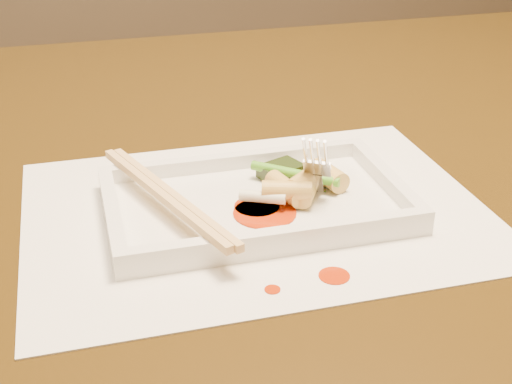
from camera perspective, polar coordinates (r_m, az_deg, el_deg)
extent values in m
cube|color=black|center=(0.77, -3.05, 2.39)|extent=(1.40, 0.90, 0.04)
cylinder|color=black|center=(1.48, 18.21, -2.39)|extent=(0.07, 0.07, 0.71)
cube|color=white|center=(0.63, 0.00, -1.52)|extent=(0.40, 0.30, 0.00)
cylinder|color=#B72A05|center=(0.54, 6.28, -6.67)|extent=(0.02, 0.02, 0.00)
cylinder|color=#B72A05|center=(0.53, 1.33, -7.81)|extent=(0.01, 0.01, 0.00)
cube|color=white|center=(0.63, 0.00, -1.14)|extent=(0.26, 0.16, 0.01)
cube|color=white|center=(0.69, -1.62, 2.53)|extent=(0.26, 0.01, 0.01)
cube|color=white|center=(0.56, 1.98, -3.65)|extent=(0.26, 0.01, 0.01)
cube|color=white|center=(0.60, -11.42, -1.67)|extent=(0.01, 0.14, 0.01)
cube|color=white|center=(0.66, 10.43, 1.06)|extent=(0.01, 0.14, 0.01)
cube|color=black|center=(0.66, 2.01, 1.71)|extent=(0.05, 0.04, 0.01)
cylinder|color=#EAEACC|center=(0.61, 0.53, -0.40)|extent=(0.04, 0.03, 0.01)
cylinder|color=#3D8F17|center=(0.65, 3.13, 1.47)|extent=(0.07, 0.06, 0.01)
cube|color=#DEB06F|center=(0.60, -7.55, -0.31)|extent=(0.08, 0.20, 0.01)
cube|color=#DEB06F|center=(0.60, -6.80, -0.21)|extent=(0.08, 0.20, 0.01)
cylinder|color=#B72A05|center=(0.62, 0.08, -1.15)|extent=(0.04, 0.04, 0.00)
cylinder|color=#B72A05|center=(0.61, 0.70, -1.69)|extent=(0.05, 0.05, 0.00)
cylinder|color=#DFC768|center=(0.63, 3.86, 0.49)|extent=(0.04, 0.05, 0.02)
cylinder|color=#DFC768|center=(0.63, 4.13, 0.35)|extent=(0.04, 0.05, 0.02)
cylinder|color=#DFC768|center=(0.63, 3.94, 0.98)|extent=(0.04, 0.04, 0.02)
cylinder|color=#DFC768|center=(0.65, 5.83, 1.33)|extent=(0.03, 0.04, 0.02)
cylinder|color=#DFC768|center=(0.62, 2.43, 0.26)|extent=(0.03, 0.05, 0.02)
cylinder|color=#DFC768|center=(0.61, 2.47, 0.13)|extent=(0.05, 0.03, 0.02)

